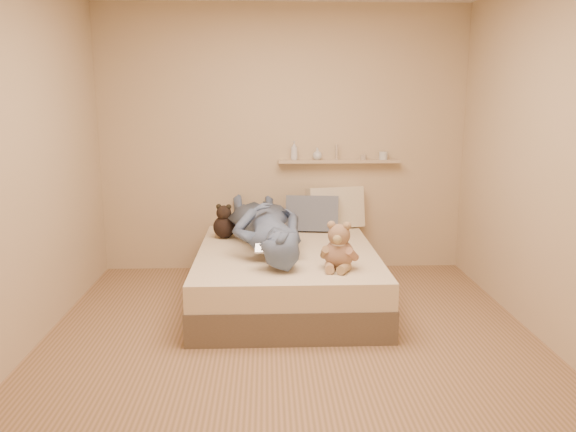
{
  "coord_description": "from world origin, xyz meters",
  "views": [
    {
      "loc": [
        -0.16,
        -3.66,
        1.7
      ],
      "look_at": [
        0.0,
        0.65,
        0.8
      ],
      "focal_mm": 35.0,
      "sensor_mm": 36.0,
      "label": 1
    }
  ],
  "objects_px": {
    "game_console": "(268,248)",
    "dark_plush": "(224,223)",
    "pillow_cream": "(335,208)",
    "teddy_bear": "(339,249)",
    "wall_shelf": "(339,161)",
    "bed": "(287,275)",
    "person": "(265,224)",
    "pillow_grey": "(312,213)"
  },
  "relations": [
    {
      "from": "game_console",
      "to": "dark_plush",
      "type": "relative_size",
      "value": 0.61
    },
    {
      "from": "bed",
      "to": "wall_shelf",
      "type": "xyz_separation_m",
      "value": [
        0.55,
        0.91,
        0.88
      ]
    },
    {
      "from": "teddy_bear",
      "to": "pillow_grey",
      "type": "height_order",
      "value": "teddy_bear"
    },
    {
      "from": "game_console",
      "to": "pillow_grey",
      "type": "distance_m",
      "value": 1.34
    },
    {
      "from": "bed",
      "to": "dark_plush",
      "type": "xyz_separation_m",
      "value": [
        -0.56,
        0.43,
        0.36
      ]
    },
    {
      "from": "pillow_cream",
      "to": "person",
      "type": "distance_m",
      "value": 1.01
    },
    {
      "from": "teddy_bear",
      "to": "wall_shelf",
      "type": "bearing_deg",
      "value": 83.0
    },
    {
      "from": "pillow_cream",
      "to": "dark_plush",
      "type": "bearing_deg",
      "value": -159.6
    },
    {
      "from": "teddy_bear",
      "to": "person",
      "type": "height_order",
      "value": "person"
    },
    {
      "from": "pillow_cream",
      "to": "wall_shelf",
      "type": "xyz_separation_m",
      "value": [
        0.04,
        0.08,
        0.45
      ]
    },
    {
      "from": "person",
      "to": "wall_shelf",
      "type": "xyz_separation_m",
      "value": [
        0.74,
        0.81,
        0.45
      ]
    },
    {
      "from": "pillow_cream",
      "to": "teddy_bear",
      "type": "bearing_deg",
      "value": -95.83
    },
    {
      "from": "person",
      "to": "teddy_bear",
      "type": "bearing_deg",
      "value": 120.6
    },
    {
      "from": "bed",
      "to": "dark_plush",
      "type": "relative_size",
      "value": 5.96
    },
    {
      "from": "dark_plush",
      "to": "wall_shelf",
      "type": "distance_m",
      "value": 1.31
    },
    {
      "from": "teddy_bear",
      "to": "person",
      "type": "distance_m",
      "value": 0.87
    },
    {
      "from": "game_console",
      "to": "dark_plush",
      "type": "height_order",
      "value": "dark_plush"
    },
    {
      "from": "dark_plush",
      "to": "pillow_cream",
      "type": "xyz_separation_m",
      "value": [
        1.07,
        0.4,
        0.06
      ]
    },
    {
      "from": "teddy_bear",
      "to": "dark_plush",
      "type": "relative_size",
      "value": 1.17
    },
    {
      "from": "teddy_bear",
      "to": "person",
      "type": "relative_size",
      "value": 0.22
    },
    {
      "from": "bed",
      "to": "person",
      "type": "height_order",
      "value": "person"
    },
    {
      "from": "teddy_bear",
      "to": "game_console",
      "type": "bearing_deg",
      "value": -179.16
    },
    {
      "from": "teddy_bear",
      "to": "wall_shelf",
      "type": "xyz_separation_m",
      "value": [
        0.18,
        1.48,
        0.5
      ]
    },
    {
      "from": "person",
      "to": "pillow_grey",
      "type": "bearing_deg",
      "value": -136.74
    },
    {
      "from": "dark_plush",
      "to": "pillow_cream",
      "type": "relative_size",
      "value": 0.58
    },
    {
      "from": "pillow_grey",
      "to": "wall_shelf",
      "type": "relative_size",
      "value": 0.42
    },
    {
      "from": "teddy_bear",
      "to": "dark_plush",
      "type": "distance_m",
      "value": 1.36
    },
    {
      "from": "game_console",
      "to": "person",
      "type": "xyz_separation_m",
      "value": [
        -0.03,
        0.68,
        0.03
      ]
    },
    {
      "from": "teddy_bear",
      "to": "wall_shelf",
      "type": "height_order",
      "value": "wall_shelf"
    },
    {
      "from": "pillow_grey",
      "to": "teddy_bear",
      "type": "bearing_deg",
      "value": -85.6
    },
    {
      "from": "pillow_cream",
      "to": "pillow_grey",
      "type": "distance_m",
      "value": 0.28
    },
    {
      "from": "teddy_bear",
      "to": "pillow_cream",
      "type": "relative_size",
      "value": 0.68
    },
    {
      "from": "pillow_grey",
      "to": "person",
      "type": "xyz_separation_m",
      "value": [
        -0.46,
        -0.59,
        0.03
      ]
    },
    {
      "from": "game_console",
      "to": "pillow_cream",
      "type": "distance_m",
      "value": 1.56
    },
    {
      "from": "dark_plush",
      "to": "person",
      "type": "xyz_separation_m",
      "value": [
        0.37,
        -0.33,
        0.06
      ]
    },
    {
      "from": "pillow_grey",
      "to": "wall_shelf",
      "type": "height_order",
      "value": "wall_shelf"
    },
    {
      "from": "bed",
      "to": "person",
      "type": "bearing_deg",
      "value": 150.76
    },
    {
      "from": "pillow_grey",
      "to": "game_console",
      "type": "bearing_deg",
      "value": -108.78
    },
    {
      "from": "bed",
      "to": "teddy_bear",
      "type": "xyz_separation_m",
      "value": [
        0.37,
        -0.57,
        0.38
      ]
    },
    {
      "from": "teddy_bear",
      "to": "pillow_grey",
      "type": "relative_size",
      "value": 0.74
    },
    {
      "from": "teddy_bear",
      "to": "bed",
      "type": "bearing_deg",
      "value": 122.84
    },
    {
      "from": "dark_plush",
      "to": "pillow_grey",
      "type": "bearing_deg",
      "value": 17.26
    }
  ]
}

